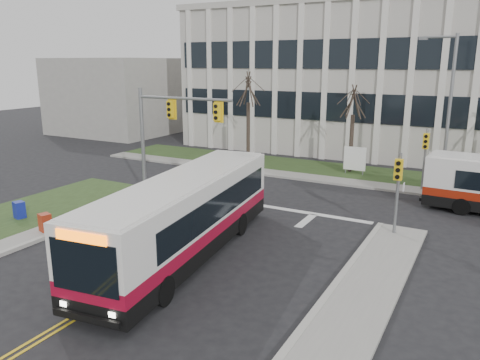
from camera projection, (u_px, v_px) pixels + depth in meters
name	position (u px, v px, depth m)	size (l,w,h in m)	color
ground	(171.00, 260.00, 18.51)	(120.00, 120.00, 0.00)	black
sidewalk_cross	(383.00, 187.00, 29.10)	(44.00, 1.60, 0.14)	#9E9B93
building_lawn	(393.00, 177.00, 31.49)	(44.00, 5.00, 0.12)	#2C401B
office_building	(426.00, 81.00, 40.24)	(40.00, 16.00, 12.00)	#B7B2A8
building_annex	(122.00, 96.00, 51.72)	(12.00, 12.00, 8.00)	#9E9B93
mast_arm_signal	(165.00, 124.00, 26.16)	(6.11, 0.38, 6.20)	slate
signal_pole_near	(398.00, 182.00, 20.42)	(0.34, 0.39, 3.80)	slate
signal_pole_far	(425.00, 151.00, 27.65)	(0.34, 0.39, 3.80)	slate
streetlight	(447.00, 105.00, 27.29)	(2.15, 0.25, 9.20)	slate
directory_sign	(355.00, 159.00, 31.95)	(1.50, 0.12, 2.00)	slate
tree_left	(248.00, 91.00, 35.26)	(1.80, 1.80, 7.70)	#42352B
tree_mid	(354.00, 103.00, 31.87)	(1.80, 1.80, 6.82)	#42352B
bus_main	(185.00, 218.00, 18.55)	(2.60, 11.99, 3.20)	silver
newspaper_box_blue	(19.00, 211.00, 23.07)	(0.50, 0.45, 0.95)	navy
newspaper_box_red	(45.00, 224.00, 21.23)	(0.50, 0.45, 0.95)	#992A13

